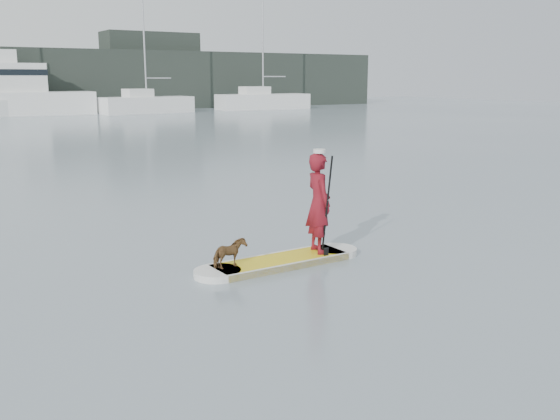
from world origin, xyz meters
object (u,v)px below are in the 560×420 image
dog (230,253)px  sailboat_f (262,100)px  paddler (319,203)px  paddleboard (280,262)px  motor_yacht_a (13,91)px  sailboat_e (146,103)px

dog → sailboat_f: bearing=-40.8°
paddler → dog: size_ratio=3.11×
paddleboard → dog: bearing=180.0°
paddler → sailboat_f: (26.61, 48.00, -0.04)m
sailboat_f → paddleboard: bearing=-117.9°
dog → sailboat_f: 55.84m
dog → sailboat_f: sailboat_f is taller
motor_yacht_a → sailboat_e: bearing=-10.8°
paddler → sailboat_f: size_ratio=0.12×
sailboat_f → paddler: bearing=-117.1°
paddler → dog: 1.96m
paddleboard → paddler: 1.28m
dog → sailboat_e: (15.65, 47.55, 0.52)m
paddler → dog: (-1.85, -0.04, -0.66)m
sailboat_e → sailboat_f: sailboat_f is taller
paddleboard → sailboat_e: (14.64, 47.53, 0.83)m
sailboat_f → motor_yacht_a: 23.99m
paddleboard → sailboat_e: bearing=71.7°
dog → motor_yacht_a: bearing=-15.4°
paddler → paddleboard: bearing=101.2°
paddleboard → paddler: (0.84, 0.02, 0.97)m
paddler → dog: paddler is taller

